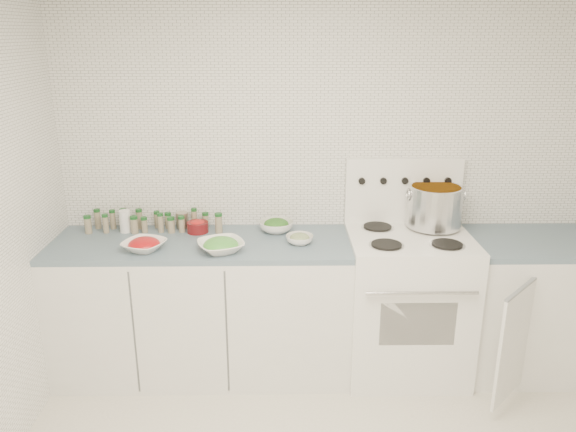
# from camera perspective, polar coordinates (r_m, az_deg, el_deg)

# --- Properties ---
(room_walls) EXTENTS (3.54, 3.04, 2.52)m
(room_walls) POSITION_cam_1_polar(r_m,az_deg,el_deg) (2.18, 7.86, 2.57)
(room_walls) COLOR white
(room_walls) RESTS_ON ground
(counter_left) EXTENTS (1.85, 0.62, 0.90)m
(counter_left) POSITION_cam_1_polar(r_m,az_deg,el_deg) (3.71, -8.54, -9.07)
(counter_left) COLOR white
(counter_left) RESTS_ON ground
(stove) EXTENTS (0.76, 0.70, 1.36)m
(stove) POSITION_cam_1_polar(r_m,az_deg,el_deg) (3.74, 11.87, -8.25)
(stove) COLOR white
(stove) RESTS_ON ground
(counter_right) EXTENTS (0.89, 0.91, 0.90)m
(counter_right) POSITION_cam_1_polar(r_m,az_deg,el_deg) (4.02, 23.47, -8.27)
(counter_right) COLOR white
(counter_right) RESTS_ON ground
(stock_pot) EXTENTS (0.37, 0.34, 0.26)m
(stock_pot) POSITION_cam_1_polar(r_m,az_deg,el_deg) (3.70, 14.69, 1.12)
(stock_pot) COLOR silver
(stock_pot) RESTS_ON stove
(bowl_tomato) EXTENTS (0.32, 0.32, 0.08)m
(bowl_tomato) POSITION_cam_1_polar(r_m,az_deg,el_deg) (3.44, -14.41, -2.85)
(bowl_tomato) COLOR white
(bowl_tomato) RESTS_ON counter_left
(bowl_snowpea) EXTENTS (0.35, 0.35, 0.09)m
(bowl_snowpea) POSITION_cam_1_polar(r_m,az_deg,el_deg) (3.34, -6.83, -2.99)
(bowl_snowpea) COLOR white
(bowl_snowpea) RESTS_ON counter_left
(bowl_broccoli) EXTENTS (0.28, 0.28, 0.09)m
(bowl_broccoli) POSITION_cam_1_polar(r_m,az_deg,el_deg) (3.64, -1.20, -0.97)
(bowl_broccoli) COLOR white
(bowl_broccoli) RESTS_ON counter_left
(bowl_zucchini) EXTENTS (0.22, 0.22, 0.07)m
(bowl_zucchini) POSITION_cam_1_polar(r_m,az_deg,el_deg) (3.44, 1.19, -2.32)
(bowl_zucchini) COLOR white
(bowl_zucchini) RESTS_ON counter_left
(bowl_pepper) EXTENTS (0.14, 0.14, 0.08)m
(bowl_pepper) POSITION_cam_1_polar(r_m,az_deg,el_deg) (3.68, -9.17, -1.02)
(bowl_pepper) COLOR #5D0F13
(bowl_pepper) RESTS_ON counter_left
(salt_canister) EXTENTS (0.09, 0.09, 0.14)m
(salt_canister) POSITION_cam_1_polar(r_m,az_deg,el_deg) (3.77, -16.21, -0.52)
(salt_canister) COLOR white
(salt_canister) RESTS_ON counter_left
(tin_can) EXTENTS (0.09, 0.09, 0.10)m
(tin_can) POSITION_cam_1_polar(r_m,az_deg,el_deg) (3.78, -10.70, -0.42)
(tin_can) COLOR #9D9484
(tin_can) RESTS_ON counter_left
(spice_cluster) EXTENTS (0.89, 0.15, 0.13)m
(spice_cluster) POSITION_cam_1_polar(r_m,az_deg,el_deg) (3.76, -13.83, -0.55)
(spice_cluster) COLOR gray
(spice_cluster) RESTS_ON counter_left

